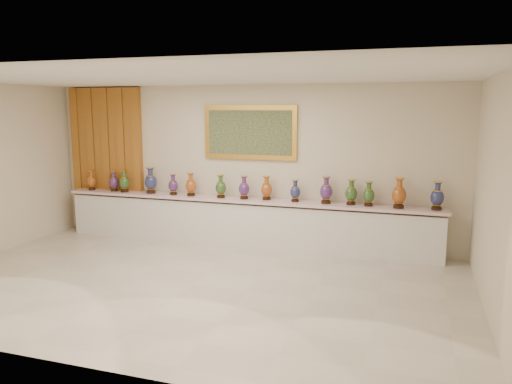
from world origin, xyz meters
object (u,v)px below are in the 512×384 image
Objects in this scene: vase_0 at (92,181)px; vase_1 at (114,182)px; counter at (243,223)px; vase_2 at (124,182)px.

vase_1 is (0.52, 0.02, 0.00)m from vase_0.
vase_0 is (-3.29, -0.04, 0.64)m from counter.
vase_1 is (-2.77, -0.02, 0.64)m from counter.
vase_1 is at bearing 174.68° from vase_2.
counter is at bearing 1.04° from vase_2.
vase_2 reaches higher than vase_1.
counter is at bearing 0.64° from vase_0.
counter is 2.59m from vase_2.
vase_1 is at bearing -179.57° from counter.
vase_1 reaches higher than vase_0.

